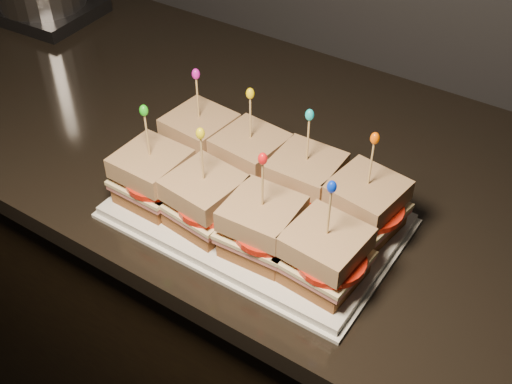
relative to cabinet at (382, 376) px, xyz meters
The scene contains 61 objects.
cabinet is the anchor object (origin of this frame).
granite_slab 0.44m from the cabinet, ahead, with size 2.63×0.69×0.03m, color black.
platter 0.53m from the cabinet, 139.21° to the right, with size 0.40×0.25×0.02m, color silver.
platter_rim 0.52m from the cabinet, 139.21° to the right, with size 0.41×0.26×0.01m, color silver.
sandwich_0_bread_bot 0.60m from the cabinet, 162.20° to the right, with size 0.09×0.09×0.02m, color brown.
sandwich_0_ham 0.61m from the cabinet, 162.20° to the right, with size 0.10×0.10×0.01m, color #B2544F.
sandwich_0_cheese 0.62m from the cabinet, 162.20° to the right, with size 0.10×0.10×0.01m, color beige.
sandwich_0_tomato 0.62m from the cabinet, 160.62° to the right, with size 0.09×0.09×0.01m, color red.
sandwich_0_bread_top 0.64m from the cabinet, 162.20° to the right, with size 0.09×0.09×0.03m, color brown.
sandwich_0_pick 0.68m from the cabinet, 162.20° to the right, with size 0.00×0.00×0.09m, color tan.
sandwich_0_frill 0.72m from the cabinet, 162.20° to the right, with size 0.01×0.01×0.02m, color #BF13A1.
sandwich_1_bread_bot 0.55m from the cabinet, 155.79° to the right, with size 0.09×0.09×0.02m, color brown.
sandwich_1_ham 0.56m from the cabinet, 155.79° to the right, with size 0.10×0.10×0.01m, color #B2544F.
sandwich_1_cheese 0.57m from the cabinet, 155.79° to the right, with size 0.10×0.10×0.01m, color beige.
sandwich_1_tomato 0.57m from the cabinet, 153.42° to the right, with size 0.09×0.09×0.01m, color red.
sandwich_1_bread_top 0.60m from the cabinet, 155.79° to the right, with size 0.09×0.09×0.03m, color brown.
sandwich_1_pick 0.64m from the cabinet, 155.79° to the right, with size 0.00×0.00×0.09m, color tan.
sandwich_1_frill 0.68m from the cabinet, 155.79° to the right, with size 0.01×0.01×0.02m, color yellow.
sandwich_2_bread_bot 0.52m from the cabinet, 143.11° to the right, with size 0.09×0.09×0.02m, color brown.
sandwich_2_ham 0.53m from the cabinet, 143.11° to the right, with size 0.10×0.10×0.01m, color #B2544F.
sandwich_2_cheese 0.54m from the cabinet, 143.11° to the right, with size 0.10×0.10×0.01m, color beige.
sandwich_2_tomato 0.54m from the cabinet, 139.11° to the right, with size 0.09×0.09×0.01m, color red.
sandwich_2_bread_top 0.56m from the cabinet, 143.11° to the right, with size 0.09×0.09×0.03m, color brown.
sandwich_2_pick 0.61m from the cabinet, 143.11° to the right, with size 0.00×0.00×0.09m, color tan.
sandwich_2_frill 0.65m from the cabinet, 143.11° to the right, with size 0.01×0.01×0.02m, color #0FB5BF.
sandwich_3_bread_bot 0.50m from the cabinet, 113.78° to the right, with size 0.09×0.09×0.02m, color brown.
sandwich_3_ham 0.51m from the cabinet, 113.78° to the right, with size 0.10×0.10×0.01m, color #B2544F.
sandwich_3_cheese 0.52m from the cabinet, 113.78° to the right, with size 0.10×0.10×0.01m, color beige.
sandwich_3_tomato 0.53m from the cabinet, 107.26° to the right, with size 0.09×0.09×0.01m, color red.
sandwich_3_bread_top 0.55m from the cabinet, 113.78° to the right, with size 0.09×0.09×0.03m, color brown.
sandwich_3_pick 0.59m from the cabinet, 113.78° to the right, with size 0.00×0.00×0.09m, color tan.
sandwich_3_frill 0.64m from the cabinet, 113.78° to the right, with size 0.01×0.01×0.02m, color #F35901.
sandwich_4_bread_bot 0.63m from the cabinet, 146.42° to the right, with size 0.09×0.09×0.02m, color brown.
sandwich_4_ham 0.64m from the cabinet, 146.42° to the right, with size 0.10×0.10×0.01m, color #B2544F.
sandwich_4_cheese 0.65m from the cabinet, 146.42° to the right, with size 0.10×0.10×0.01m, color beige.
sandwich_4_tomato 0.65m from the cabinet, 144.72° to the right, with size 0.09×0.09×0.01m, color red.
sandwich_4_bread_top 0.67m from the cabinet, 146.42° to the right, with size 0.09×0.09×0.03m, color brown.
sandwich_4_pick 0.70m from the cabinet, 146.42° to the right, with size 0.00×0.00×0.09m, color tan.
sandwich_4_frill 0.74m from the cabinet, 146.42° to the right, with size 0.01×0.01×0.02m, color #1EBB17.
sandwich_5_bread_bot 0.58m from the cabinet, 137.08° to the right, with size 0.09×0.09×0.02m, color brown.
sandwich_5_ham 0.60m from the cabinet, 137.08° to the right, with size 0.10×0.10×0.01m, color #B2544F.
sandwich_5_cheese 0.60m from the cabinet, 137.08° to the right, with size 0.10×0.10×0.01m, color beige.
sandwich_5_tomato 0.61m from the cabinet, 134.82° to the right, with size 0.09×0.09×0.01m, color red.
sandwich_5_bread_top 0.63m from the cabinet, 137.08° to the right, with size 0.09×0.09×0.03m, color brown.
sandwich_5_pick 0.67m from the cabinet, 137.08° to the right, with size 0.00×0.00×0.09m, color tan.
sandwich_5_frill 0.71m from the cabinet, 137.08° to the right, with size 0.01×0.01×0.02m, color yellow.
sandwich_6_bread_bot 0.55m from the cabinet, 122.79° to the right, with size 0.09×0.09×0.02m, color brown.
sandwich_6_ham 0.57m from the cabinet, 122.79° to the right, with size 0.10×0.10×0.01m, color #B2544F.
sandwich_6_cheese 0.57m from the cabinet, 122.79° to the right, with size 0.10×0.10×0.01m, color beige.
sandwich_6_tomato 0.58m from the cabinet, 119.86° to the right, with size 0.09×0.09×0.01m, color red.
sandwich_6_bread_top 0.60m from the cabinet, 122.79° to the right, with size 0.09×0.09×0.03m, color brown.
sandwich_6_pick 0.64m from the cabinet, 122.79° to the right, with size 0.00×0.00×0.09m, color tan.
sandwich_6_frill 0.68m from the cabinet, 122.79° to the right, with size 0.01×0.01×0.02m, color red.
sandwich_7_bread_bot 0.53m from the cabinet, 102.03° to the right, with size 0.09×0.09×0.02m, color brown.
sandwich_7_ham 0.55m from the cabinet, 102.03° to the right, with size 0.10×0.10×0.01m, color #B2544F.
sandwich_7_cheese 0.56m from the cabinet, 102.03° to the right, with size 0.10×0.10×0.01m, color beige.
sandwich_7_tomato 0.56m from the cabinet, 98.78° to the right, with size 0.09×0.09×0.01m, color red.
sandwich_7_bread_top 0.58m from the cabinet, 102.03° to the right, with size 0.09×0.09×0.03m, color brown.
sandwich_7_pick 0.62m from the cabinet, 102.03° to the right, with size 0.00×0.00×0.09m, color tan.
sandwich_7_frill 0.67m from the cabinet, 102.03° to the right, with size 0.01×0.01×0.02m, color #062BCD.
appliance_base 1.08m from the cabinet, behind, with size 0.23×0.19×0.03m, color #262628.
Camera 1 is at (-0.13, 0.93, 1.52)m, focal length 45.00 mm.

